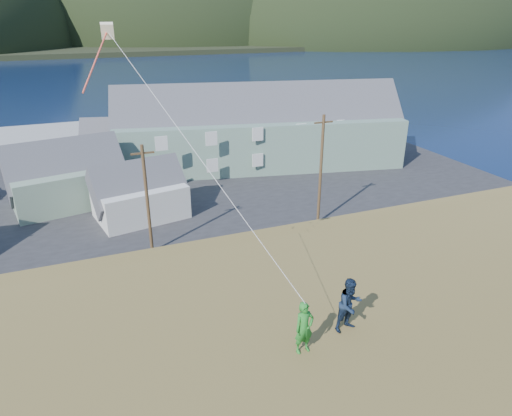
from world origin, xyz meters
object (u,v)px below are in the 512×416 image
(lodge, at_px, (259,128))
(kite_flyer_navy, at_px, (350,305))
(shed_white, at_px, (139,193))
(wharf, at_px, (78,134))
(kite_flyer_green, at_px, (304,328))
(shed_palegreen_far, at_px, (129,145))
(shed_palegreen_near, at_px, (67,176))

(lodge, xyz_separation_m, kite_flyer_navy, (-12.13, -37.80, 3.74))
(lodge, height_order, shed_white, lodge)
(wharf, relative_size, kite_flyer_green, 15.46)
(shed_palegreen_far, bearing_deg, lodge, -4.38)
(shed_white, distance_m, shed_palegreen_far, 15.08)
(kite_flyer_green, bearing_deg, shed_white, 87.33)
(shed_white, height_order, shed_palegreen_far, shed_palegreen_far)
(kite_flyer_green, relative_size, kite_flyer_navy, 0.92)
(shed_white, distance_m, kite_flyer_green, 28.49)
(shed_palegreen_near, xyz_separation_m, kite_flyer_green, (6.93, -33.56, 5.28))
(lodge, relative_size, shed_white, 3.94)
(shed_white, relative_size, kite_flyer_green, 5.04)
(shed_palegreen_far, bearing_deg, shed_palegreen_near, -111.32)
(shed_palegreen_near, bearing_deg, kite_flyer_green, -89.49)
(lodge, distance_m, shed_palegreen_near, 21.42)
(shed_palegreen_far, distance_m, kite_flyer_navy, 42.94)
(wharf, bearing_deg, shed_palegreen_far, -72.56)
(kite_flyer_green, bearing_deg, shed_palegreen_near, 96.42)
(wharf, xyz_separation_m, kite_flyer_green, (5.50, -59.64, 7.59))
(shed_white, height_order, kite_flyer_navy, kite_flyer_navy)
(wharf, relative_size, shed_palegreen_far, 2.29)
(shed_palegreen_near, distance_m, kite_flyer_green, 34.67)
(shed_palegreen_near, distance_m, kite_flyer_navy, 34.71)
(lodge, bearing_deg, shed_palegreen_far, 173.22)
(shed_palegreen_far, bearing_deg, kite_flyer_green, -75.55)
(shed_palegreen_near, bearing_deg, lodge, 1.38)
(shed_palegreen_near, xyz_separation_m, shed_white, (5.67, -5.67, -0.40))
(wharf, height_order, shed_palegreen_far, shed_palegreen_far)
(shed_palegreen_near, xyz_separation_m, kite_flyer_navy, (8.73, -33.16, 5.36))
(shed_palegreen_near, relative_size, kite_flyer_navy, 6.07)
(wharf, bearing_deg, kite_flyer_green, -84.73)
(shed_palegreen_near, bearing_deg, shed_palegreen_far, 43.42)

